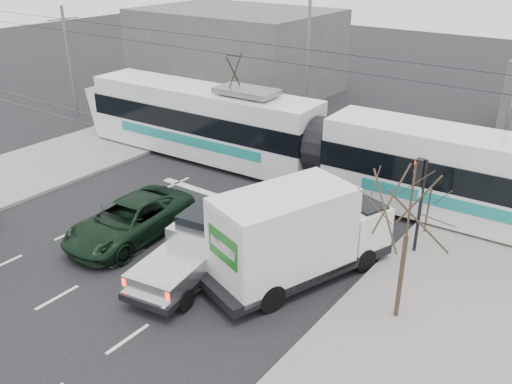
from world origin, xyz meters
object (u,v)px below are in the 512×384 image
Objects in this scene: tram at (323,147)px; navy_pickup at (291,226)px; bare_tree at (410,208)px; street_lamp_far at (305,47)px; box_truck at (297,236)px; green_car at (130,220)px; traffic_signal at (420,186)px; street_lamp_near at (511,81)px; silver_pickup at (197,246)px.

tram is 6.21m from navy_pickup.
street_lamp_far is at bearing 131.12° from bare_tree.
bare_tree is 17.97m from street_lamp_far.
box_truck reaches higher than green_car.
street_lamp_near is at bearing 83.59° from traffic_signal.
box_truck is at bearing 178.65° from bare_tree.
street_lamp_near is at bearing 67.48° from navy_pickup.
street_lamp_near and street_lamp_far have the same top height.
street_lamp_far is at bearing 99.46° from silver_pickup.
street_lamp_near is 8.44m from tram.
box_truck is (-2.55, -3.91, -1.09)m from traffic_signal.
box_truck is at bearing -58.87° from street_lamp_far.
street_lamp_near reaches higher than silver_pickup.
tram is 4.96× the size of green_car.
navy_pickup is at bearing -59.87° from street_lamp_far.
navy_pickup is (-4.52, -10.03, -4.07)m from street_lamp_near.
street_lamp_near is at bearing 92.68° from box_truck.
box_truck is at bearing 19.82° from silver_pickup.
street_lamp_near is at bearing 54.71° from silver_pickup.
traffic_signal is at bearing 26.07° from green_car.
traffic_signal is at bearing -41.72° from street_lamp_far.
tram is 4.84× the size of silver_pickup.
silver_pickup is 3.68m from green_car.
green_car is (-3.66, 0.20, -0.21)m from silver_pickup.
traffic_signal is 0.40× the size of street_lamp_far.
tram is (-6.87, 7.25, -1.81)m from bare_tree.
silver_pickup is 0.80× the size of box_truck.
silver_pickup is (-5.56, -5.58, -1.76)m from traffic_signal.
box_truck reaches higher than silver_pickup.
street_lamp_far is 1.27× the size of box_truck.
street_lamp_far is 1.59× the size of silver_pickup.
green_car is at bearing -114.71° from tram.
silver_pickup is at bearing -116.08° from street_lamp_near.
traffic_signal is at bearing 76.10° from box_truck.
street_lamp_near is 1.78× the size of navy_pickup.
traffic_signal is 0.71× the size of navy_pickup.
bare_tree is 4.26m from box_truck.
street_lamp_near reaches higher than navy_pickup.
street_lamp_near is 11.67m from street_lamp_far.
green_car is at bearing -149.77° from traffic_signal.
traffic_signal is 0.51× the size of box_truck.
tram is 9.38m from green_car.
street_lamp_near reaches higher than box_truck.
tram is at bearing 133.23° from box_truck.
street_lamp_far reaches higher than silver_pickup.
street_lamp_far is (-10.66, 9.50, 2.37)m from traffic_signal.
street_lamp_far reaches higher than navy_pickup.
tram is (-5.74, 3.26, -0.76)m from traffic_signal.
silver_pickup is (-6.40, -13.08, -4.13)m from street_lamp_near.
green_car is (-9.22, -5.37, -1.97)m from traffic_signal.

